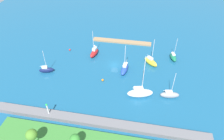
{
  "coord_description": "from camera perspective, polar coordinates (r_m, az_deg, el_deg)",
  "views": [
    {
      "loc": [
        -10.03,
        59.48,
        45.79
      ],
      "look_at": [
        0.0,
        5.08,
        1.5
      ],
      "focal_mm": 32.67,
      "sensor_mm": 36.0,
      "label": 1
    }
  ],
  "objects": [
    {
      "name": "sailboat_red_along_channel",
      "position": [
        80.32,
        -4.97,
        4.89
      ],
      "size": [
        3.07,
        6.31,
        10.64
      ],
      "rotation": [
        0.0,
        0.0,
        1.38
      ],
      "color": "red",
      "rests_on": "water"
    },
    {
      "name": "park_tree_mideast",
      "position": [
        49.36,
        -10.32,
        -18.54
      ],
      "size": [
        2.44,
        2.44,
        5.13
      ],
      "color": "brown",
      "rests_on": "shoreline_park"
    },
    {
      "name": "pier_dock",
      "position": [
        89.1,
        2.76,
        7.96
      ],
      "size": [
        25.17,
        2.59,
        0.67
      ],
      "primitive_type": "cube",
      "color": "#997A56",
      "rests_on": "ground"
    },
    {
      "name": "sailboat_yellow_lone_north",
      "position": [
        76.49,
        10.76,
        2.32
      ],
      "size": [
        5.81,
        5.52,
        10.77
      ],
      "rotation": [
        0.0,
        0.0,
        2.4
      ],
      "color": "yellow",
      "rests_on": "water"
    },
    {
      "name": "sailboat_green_mid_basin",
      "position": [
        81.54,
        16.73,
        3.54
      ],
      "size": [
        3.17,
        5.66,
        9.22
      ],
      "rotation": [
        0.0,
        0.0,
        1.82
      ],
      "color": "#19724C",
      "rests_on": "water"
    },
    {
      "name": "park_tree_center",
      "position": [
        52.54,
        -21.61,
        -16.5
      ],
      "size": [
        2.71,
        2.71,
        5.36
      ],
      "color": "brown",
      "rests_on": "shoreline_park"
    },
    {
      "name": "sailboat_gray_outer_mooring",
      "position": [
        64.99,
        15.82,
        -6.64
      ],
      "size": [
        5.98,
        2.7,
        9.6
      ],
      "rotation": [
        0.0,
        0.0,
        3.29
      ],
      "color": "gray",
      "rests_on": "water"
    },
    {
      "name": "mooring_buoy_white",
      "position": [
        86.48,
        -4.9,
        6.8
      ],
      "size": [
        0.62,
        0.62,
        0.62
      ],
      "primitive_type": "sphere",
      "color": "white",
      "rests_on": "water"
    },
    {
      "name": "water",
      "position": [
        75.73,
        0.7,
        1.47
      ],
      "size": [
        160.0,
        160.0,
        0.0
      ],
      "primitive_type": "plane",
      "color": "#19567F",
      "rests_on": "ground"
    },
    {
      "name": "sailboat_navy_inner_mooring",
      "position": [
        75.26,
        -17.89,
        0.06
      ],
      "size": [
        5.36,
        3.04,
        8.91
      ],
      "rotation": [
        0.0,
        0.0,
        3.44
      ],
      "color": "#141E4C",
      "rests_on": "water"
    },
    {
      "name": "sailboat_blue_far_north",
      "position": [
        72.22,
        3.56,
        0.43
      ],
      "size": [
        2.85,
        7.12,
        10.77
      ],
      "rotation": [
        0.0,
        0.0,
        1.46
      ],
      "color": "#2347B2",
      "rests_on": "water"
    },
    {
      "name": "harbor_beacon",
      "position": [
        58.53,
        -17.65,
        -10.08
      ],
      "size": [
        0.56,
        0.56,
        3.73
      ],
      "color": "silver",
      "rests_on": "breakwater"
    },
    {
      "name": "mooring_buoy_red",
      "position": [
        85.2,
        -11.75,
        5.56
      ],
      "size": [
        0.7,
        0.7,
        0.7
      ],
      "primitive_type": "sphere",
      "color": "red",
      "rests_on": "water"
    },
    {
      "name": "breakwater",
      "position": [
        56.63,
        -4.11,
        -14.31
      ],
      "size": [
        58.92,
        2.77,
        1.32
      ],
      "primitive_type": "cube",
      "color": "slate",
      "rests_on": "ground"
    },
    {
      "name": "mooring_buoy_orange",
      "position": [
        68.59,
        -2.65,
        -2.81
      ],
      "size": [
        0.79,
        0.79,
        0.79
      ],
      "primitive_type": "sphere",
      "color": "orange",
      "rests_on": "water"
    },
    {
      "name": "sailboat_white_by_breakwater",
      "position": [
        63.35,
        7.82,
        -6.29
      ],
      "size": [
        8.37,
        4.69,
        14.97
      ],
      "rotation": [
        0.0,
        0.0,
        3.39
      ],
      "color": "white",
      "rests_on": "water"
    }
  ]
}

